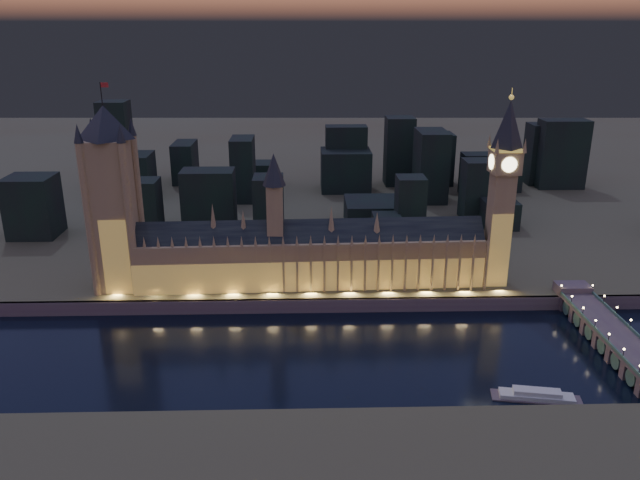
{
  "coord_description": "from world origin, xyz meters",
  "views": [
    {
      "loc": [
        -3.99,
        -275.49,
        154.13
      ],
      "look_at": [
        5.0,
        55.0,
        38.0
      ],
      "focal_mm": 35.0,
      "sensor_mm": 36.0,
      "label": 1
    }
  ],
  "objects_px": {
    "victoria_tower": "(112,191)",
    "elizabeth_tower": "(503,179)",
    "palace_of_westminster": "(309,255)",
    "westminster_bridge": "(611,337)",
    "river_boat": "(537,396)"
  },
  "relations": [
    {
      "from": "palace_of_westminster",
      "to": "victoria_tower",
      "type": "distance_m",
      "value": 115.63
    },
    {
      "from": "elizabeth_tower",
      "to": "river_boat",
      "type": "height_order",
      "value": "elizabeth_tower"
    },
    {
      "from": "palace_of_westminster",
      "to": "westminster_bridge",
      "type": "distance_m",
      "value": 164.41
    },
    {
      "from": "elizabeth_tower",
      "to": "palace_of_westminster",
      "type": "bearing_deg",
      "value": -179.91
    },
    {
      "from": "river_boat",
      "to": "palace_of_westminster",
      "type": "bearing_deg",
      "value": 131.82
    },
    {
      "from": "palace_of_westminster",
      "to": "elizabeth_tower",
      "type": "distance_m",
      "value": 117.95
    },
    {
      "from": "palace_of_westminster",
      "to": "river_boat",
      "type": "relative_size",
      "value": 5.19
    },
    {
      "from": "palace_of_westminster",
      "to": "elizabeth_tower",
      "type": "bearing_deg",
      "value": 0.09
    },
    {
      "from": "elizabeth_tower",
      "to": "westminster_bridge",
      "type": "relative_size",
      "value": 1.0
    },
    {
      "from": "palace_of_westminster",
      "to": "westminster_bridge",
      "type": "height_order",
      "value": "palace_of_westminster"
    },
    {
      "from": "victoria_tower",
      "to": "elizabeth_tower",
      "type": "bearing_deg",
      "value": 0.0
    },
    {
      "from": "palace_of_westminster",
      "to": "westminster_bridge",
      "type": "relative_size",
      "value": 1.79
    },
    {
      "from": "westminster_bridge",
      "to": "victoria_tower",
      "type": "bearing_deg",
      "value": 165.8
    },
    {
      "from": "elizabeth_tower",
      "to": "westminster_bridge",
      "type": "height_order",
      "value": "elizabeth_tower"
    },
    {
      "from": "palace_of_westminster",
      "to": "river_boat",
      "type": "xyz_separation_m",
      "value": [
        97.07,
        -108.5,
        -24.81
      ]
    }
  ]
}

